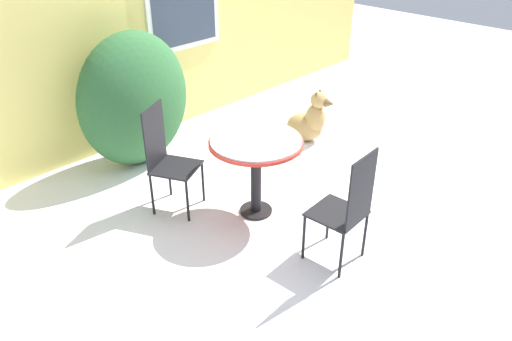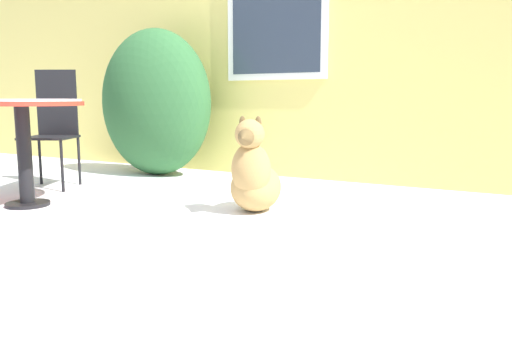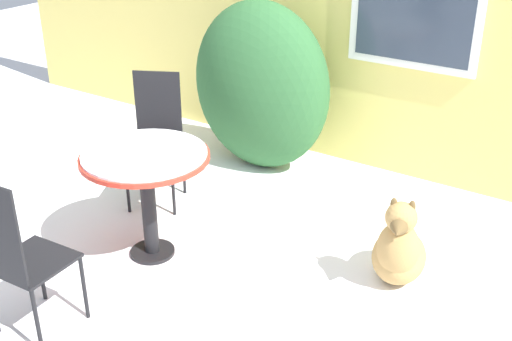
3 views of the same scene
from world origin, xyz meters
name	(u,v)px [view 2 (image 2 of 3)]	position (x,y,z in m)	size (l,w,h in m)	color
ground_plane	(68,216)	(0.00, 0.00, 0.00)	(16.00, 16.00, 0.00)	white
house_wall	(241,19)	(0.02, 2.20, 1.53)	(8.00, 0.10, 3.05)	#E5D16B
shrub_left	(155,103)	(-0.66, 1.68, 0.72)	(1.26, 0.68, 1.43)	#2D6033
patio_table	(22,117)	(-0.50, 0.08, 0.63)	(0.83, 0.83, 0.76)	black
patio_chair_near_table	(53,125)	(-0.99, 0.72, 0.53)	(0.52, 0.52, 1.01)	black
dog	(254,177)	(1.01, 0.68, 0.24)	(0.44, 0.65, 0.65)	tan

